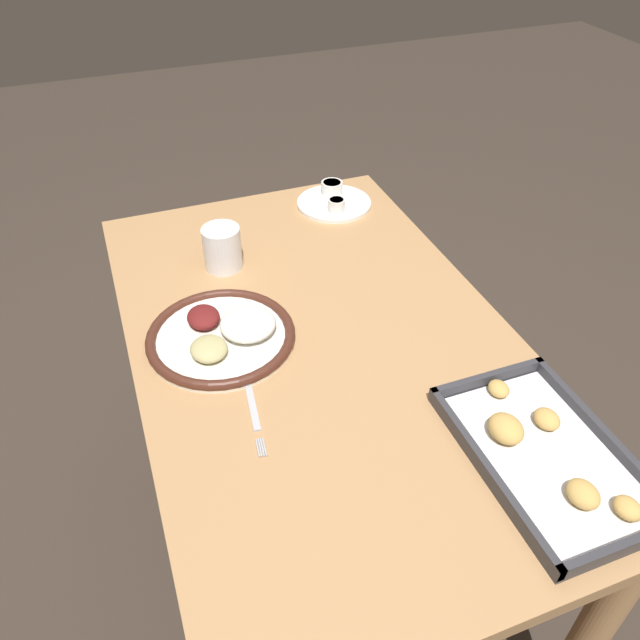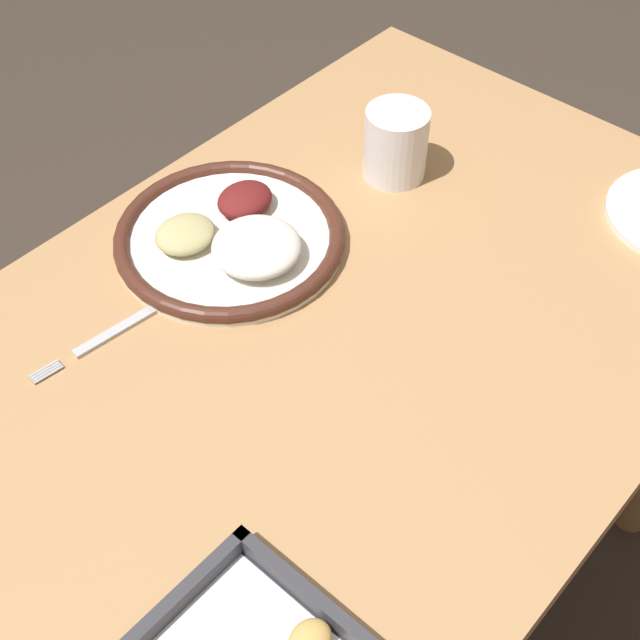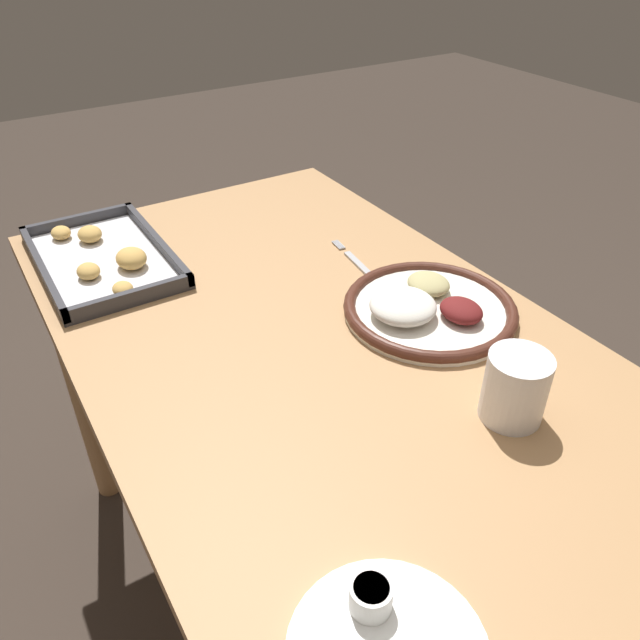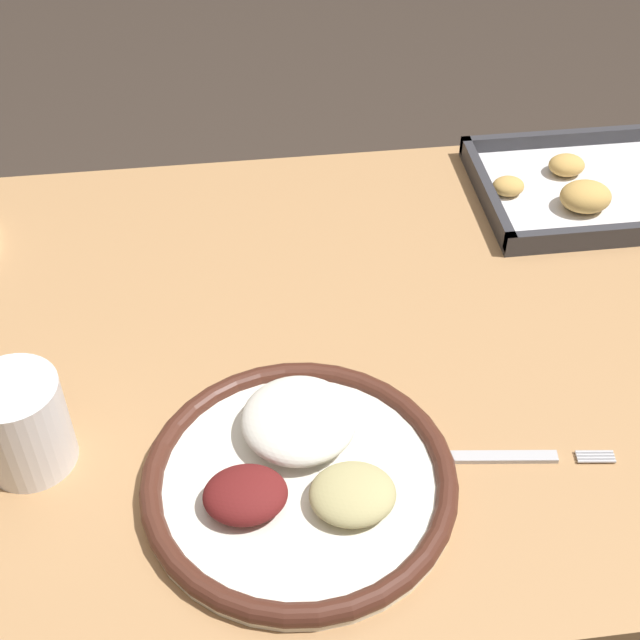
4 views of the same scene
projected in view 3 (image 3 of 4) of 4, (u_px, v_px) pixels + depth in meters
The scene contains 6 objects.
ground_plane at pixel (316, 592), 1.40m from camera, with size 8.00×8.00×0.00m, color #382D26.
dining_table at pixel (314, 387), 1.05m from camera, with size 1.18×0.71×0.73m.
dinner_plate at pixel (427, 307), 1.01m from camera, with size 0.28×0.28×0.05m.
fork at pixel (360, 265), 1.14m from camera, with size 0.19×0.04×0.00m.
baking_tray at pixel (103, 258), 1.15m from camera, with size 0.35×0.22×0.04m.
drinking_cup at pixel (515, 388), 0.80m from camera, with size 0.08×0.08×0.10m.
Camera 3 is at (-0.68, 0.41, 1.30)m, focal length 35.00 mm.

